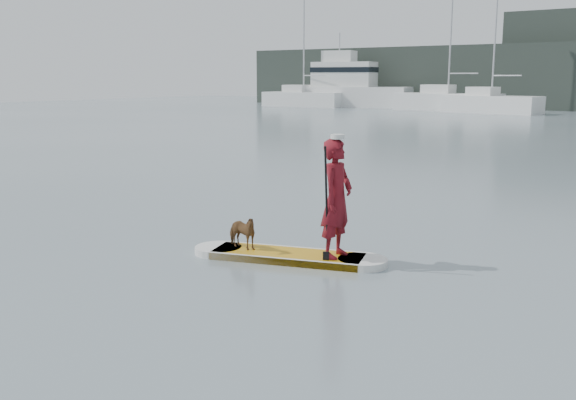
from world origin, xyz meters
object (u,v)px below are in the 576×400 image
Objects in this scene: sailboat_b at (447,100)px; sailboat_c at (490,103)px; dog at (241,232)px; sailboat_a at (303,98)px; paddleboard at (288,256)px; paddler at (337,199)px; motor_yacht_b at (350,86)px.

sailboat_c is at bearing -21.66° from sailboat_b.
sailboat_a is at bearing 38.86° from dog.
paddler is (0.77, 0.25, 1.01)m from paddleboard.
sailboat_c is (19.61, -1.12, -0.01)m from sailboat_a.
sailboat_b is (15.09, 0.71, 0.11)m from sailboat_a.
sailboat_b reaches higher than sailboat_c.
sailboat_b is at bearing -18.45° from motor_yacht_b.
motor_yacht_b is (-26.09, 49.30, 1.66)m from dog.
dog is at bearing 103.66° from paddler.
paddleboard is 0.28× the size of sailboat_c.
sailboat_a is 15.11m from sailboat_b.
paddleboard is 0.27× the size of motor_yacht_b.
sailboat_c is (-11.40, 45.59, 0.79)m from paddleboard.
paddler is at bearing -66.34° from sailboat_c.
motor_yacht_b is at bearing 33.98° from dog.
sailboat_a reaches higher than paddleboard.
sailboat_c is 15.91m from motor_yacht_b.
motor_yacht_b is (-27.65, 48.80, 1.00)m from paddler.
sailboat_a reaches higher than paddler.
sailboat_b is (-15.92, 47.41, 0.91)m from paddleboard.
sailboat_b is at bearing 90.76° from paddleboard.
sailboat_a is at bearing -160.41° from motor_yacht_b.
paddleboard is at bearing -71.25° from motor_yacht_b.
sailboat_b reaches higher than sailboat_a.
sailboat_c is at bearing -6.46° from sailboat_a.
motor_yacht_b is (-10.96, 1.63, 1.10)m from sailboat_b.
dog is at bearing 180.00° from paddleboard.
paddler is 2.78× the size of dog.
sailboat_a reaches higher than sailboat_c.
dog is (-0.78, -0.25, 0.35)m from paddleboard.
sailboat_a is 19.64m from sailboat_c.
paddler is at bearing -70.43° from motor_yacht_b.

